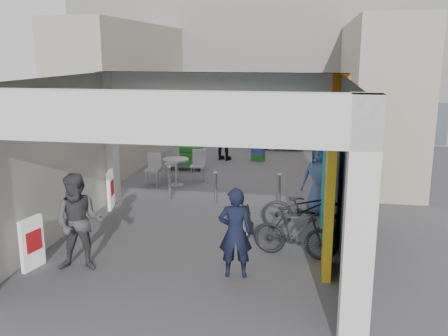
% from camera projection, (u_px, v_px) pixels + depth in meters
% --- Properties ---
extents(ground, '(90.00, 90.00, 0.00)m').
position_uv_depth(ground, '(203.00, 233.00, 11.31)').
color(ground, '#4F4F54').
rests_on(ground, ground).
extents(arcade_canopy, '(6.40, 6.45, 6.40)m').
position_uv_depth(arcade_canopy, '(219.00, 139.00, 9.91)').
color(arcade_canopy, silver).
rests_on(arcade_canopy, ground).
extents(far_building, '(18.00, 4.08, 8.00)m').
position_uv_depth(far_building, '(264.00, 52.00, 23.82)').
color(far_building, white).
rests_on(far_building, ground).
extents(plaza_bldg_left, '(2.00, 9.00, 5.00)m').
position_uv_depth(plaza_bldg_left, '(127.00, 93.00, 18.68)').
color(plaza_bldg_left, '#A39A87').
rests_on(plaza_bldg_left, ground).
extents(plaza_bldg_right, '(2.00, 9.00, 5.00)m').
position_uv_depth(plaza_bldg_right, '(376.00, 96.00, 17.18)').
color(plaza_bldg_right, '#A39A87').
rests_on(plaza_bldg_right, ground).
extents(bollard_left, '(0.09, 0.09, 0.93)m').
position_uv_depth(bollard_left, '(170.00, 183.00, 13.78)').
color(bollard_left, '#909398').
rests_on(bollard_left, ground).
extents(bollard_center, '(0.09, 0.09, 0.84)m').
position_uv_depth(bollard_center, '(216.00, 188.00, 13.43)').
color(bollard_center, '#909398').
rests_on(bollard_center, ground).
extents(bollard_right, '(0.09, 0.09, 0.84)m').
position_uv_depth(bollard_right, '(279.00, 190.00, 13.26)').
color(bollard_right, '#909398').
rests_on(bollard_right, ground).
extents(advert_board_near, '(0.20, 0.55, 1.00)m').
position_uv_depth(advert_board_near, '(32.00, 243.00, 9.34)').
color(advert_board_near, white).
rests_on(advert_board_near, ground).
extents(advert_board_far, '(0.20, 0.55, 1.00)m').
position_uv_depth(advert_board_far, '(111.00, 189.00, 12.97)').
color(advert_board_far, white).
rests_on(advert_board_far, ground).
extents(cafe_set, '(1.65, 1.33, 1.00)m').
position_uv_depth(cafe_set, '(175.00, 171.00, 15.58)').
color(cafe_set, '#B5B5BB').
rests_on(cafe_set, ground).
extents(produce_stand, '(1.19, 0.65, 0.78)m').
position_uv_depth(produce_stand, '(187.00, 161.00, 17.31)').
color(produce_stand, black).
rests_on(produce_stand, ground).
extents(crate_stack, '(0.52, 0.44, 0.56)m').
position_uv_depth(crate_stack, '(258.00, 153.00, 18.69)').
color(crate_stack, '#18561A').
rests_on(crate_stack, ground).
extents(border_collie, '(0.27, 0.52, 0.73)m').
position_uv_depth(border_collie, '(245.00, 222.00, 11.17)').
color(border_collie, black).
rests_on(border_collie, ground).
extents(man_with_dog, '(0.66, 0.47, 1.67)m').
position_uv_depth(man_with_dog, '(235.00, 233.00, 8.94)').
color(man_with_dog, black).
rests_on(man_with_dog, ground).
extents(man_back_turned, '(1.00, 0.84, 1.85)m').
position_uv_depth(man_back_turned, '(79.00, 223.00, 9.21)').
color(man_back_turned, '#404043').
rests_on(man_back_turned, ground).
extents(man_elderly, '(1.04, 0.84, 1.84)m').
position_uv_depth(man_elderly, '(320.00, 178.00, 12.43)').
color(man_elderly, '#5371A1').
rests_on(man_elderly, ground).
extents(man_crates, '(1.27, 0.82, 2.00)m').
position_uv_depth(man_crates, '(224.00, 134.00, 18.64)').
color(man_crates, black).
rests_on(man_crates, ground).
extents(bicycle_front, '(2.05, 0.82, 1.06)m').
position_uv_depth(bicycle_front, '(306.00, 208.00, 11.37)').
color(bicycle_front, black).
rests_on(bicycle_front, ground).
extents(bicycle_rear, '(1.75, 0.79, 1.02)m').
position_uv_depth(bicycle_rear, '(295.00, 233.00, 9.87)').
color(bicycle_rear, black).
rests_on(bicycle_rear, ground).
extents(white_van, '(4.23, 1.76, 1.43)m').
position_uv_depth(white_van, '(301.00, 132.00, 21.01)').
color(white_van, silver).
rests_on(white_van, ground).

